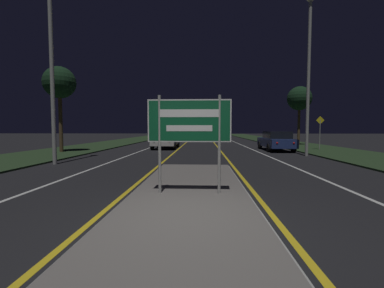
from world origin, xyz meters
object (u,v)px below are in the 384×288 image
(car_receding_0, at_px, (276,141))
(warning_sign, at_px, (320,129))
(highway_sign, at_px, (189,125))
(car_approaching_0, at_px, (166,140))
(streetlight_right_near, at_px, (309,45))
(car_receding_1, at_px, (222,135))
(streetlight_left_near, at_px, (50,23))

(car_receding_0, distance_m, warning_sign, 3.44)
(warning_sign, bearing_deg, car_receding_0, -175.04)
(highway_sign, xyz_separation_m, car_approaching_0, (-2.74, 15.11, -0.99))
(streetlight_right_near, xyz_separation_m, car_approaching_0, (-9.26, 5.60, -5.76))
(car_receding_0, bearing_deg, highway_sign, -113.44)
(highway_sign, bearing_deg, car_receding_1, 84.20)
(streetlight_left_near, xyz_separation_m, car_approaching_0, (3.76, 9.69, -5.61))
(car_receding_0, height_order, car_approaching_0, car_receding_0)
(highway_sign, relative_size, car_receding_0, 0.50)
(highway_sign, distance_m, warning_sign, 16.36)
(car_receding_1, bearing_deg, car_approaching_0, -114.86)
(streetlight_left_near, height_order, streetlight_right_near, streetlight_left_near)
(streetlight_right_near, distance_m, car_receding_1, 18.71)
(streetlight_right_near, xyz_separation_m, car_receding_0, (-0.75, 3.79, -5.75))
(streetlight_left_near, bearing_deg, warning_sign, 27.67)
(car_approaching_0, bearing_deg, car_receding_1, 65.14)
(warning_sign, bearing_deg, car_approaching_0, 172.71)
(streetlight_left_near, bearing_deg, car_receding_1, 66.77)
(streetlight_right_near, bearing_deg, warning_sign, 57.73)
(car_receding_1, bearing_deg, highway_sign, -95.80)
(streetlight_right_near, distance_m, car_approaching_0, 12.26)
(car_receding_1, bearing_deg, streetlight_left_near, -113.23)
(streetlight_right_near, xyz_separation_m, car_receding_1, (-3.79, 17.40, -5.74))
(car_receding_1, bearing_deg, streetlight_right_near, -77.71)
(streetlight_right_near, relative_size, car_receding_0, 2.06)
(streetlight_left_near, height_order, car_approaching_0, streetlight_left_near)
(highway_sign, height_order, car_receding_0, highway_sign)
(streetlight_right_near, bearing_deg, car_receding_1, 102.29)
(streetlight_left_near, distance_m, car_approaching_0, 11.81)
(car_approaching_0, xyz_separation_m, warning_sign, (11.83, -1.51, 0.84))
(car_approaching_0, bearing_deg, highway_sign, -79.74)
(highway_sign, bearing_deg, warning_sign, 56.21)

